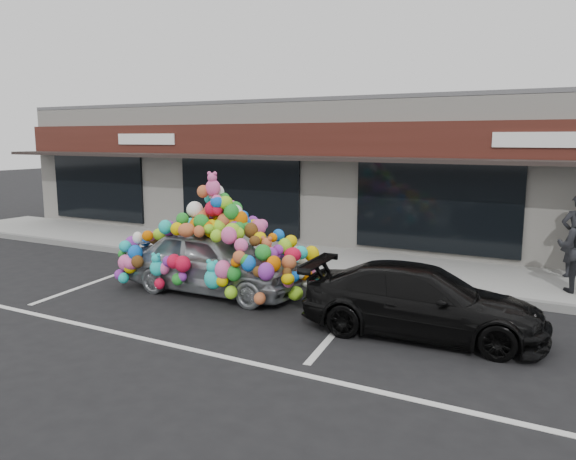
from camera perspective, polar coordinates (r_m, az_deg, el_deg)
The scene contains 9 objects.
ground at distance 11.35m, azimuth -7.68°, elevation -7.08°, with size 90.00×90.00×0.00m, color black.
shop_building at distance 18.40m, azimuth 8.03°, elevation 6.05°, with size 24.00×7.20×4.31m.
sidewalk at distance 14.64m, azimuth 1.64°, elevation -2.95°, with size 26.00×3.00×0.15m, color gray.
kerb at distance 13.35m, azimuth -1.30°, elevation -4.16°, with size 26.00×0.18×0.16m, color slate.
parking_stripe_left at distance 13.57m, azimuth -18.15°, elevation -4.72°, with size 0.12×4.40×0.01m, color silver.
parking_stripe_mid at distance 10.19m, azimuth 5.97°, elevation -8.96°, with size 0.12×4.40×0.01m, color silver.
lane_line at distance 8.48m, azimuth -5.95°, elevation -12.81°, with size 14.00×0.12×0.01m, color silver.
toy_car at distance 11.73m, azimuth -7.49°, elevation -2.38°, with size 2.85×4.21×2.43m.
black_sedan at distance 9.47m, azimuth 13.46°, elevation -7.02°, with size 3.91×1.59×1.14m, color black.
Camera 1 is at (6.51, -8.74, 3.20)m, focal length 35.00 mm.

